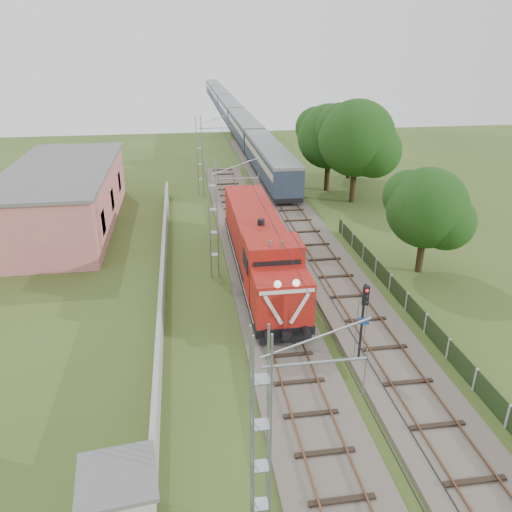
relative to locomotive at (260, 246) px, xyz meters
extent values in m
plane|color=#374D1C|center=(0.00, -11.32, -2.33)|extent=(140.00, 140.00, 0.00)
cube|color=#6B6054|center=(0.00, -4.32, -2.18)|extent=(4.20, 70.00, 0.30)
cube|color=black|center=(0.00, -4.32, -1.98)|extent=(2.40, 70.00, 0.10)
cube|color=brown|center=(-0.85, -4.32, -1.90)|extent=(0.08, 70.00, 0.05)
cube|color=brown|center=(0.85, -4.32, -1.90)|extent=(0.08, 70.00, 0.05)
cube|color=#6B6054|center=(5.00, 8.68, -2.18)|extent=(4.20, 80.00, 0.30)
cube|color=black|center=(5.00, 8.68, -1.98)|extent=(2.40, 80.00, 0.10)
cube|color=brown|center=(4.15, 8.68, -1.90)|extent=(0.08, 80.00, 0.05)
cube|color=brown|center=(5.85, 8.68, -1.90)|extent=(0.08, 80.00, 0.05)
cylinder|color=gray|center=(-1.50, -19.32, 4.47)|extent=(3.00, 0.08, 0.08)
cylinder|color=gray|center=(-1.50, 0.68, 4.47)|extent=(3.00, 0.08, 0.08)
cylinder|color=gray|center=(-1.50, 20.68, 4.47)|extent=(3.00, 0.08, 0.08)
cylinder|color=black|center=(0.00, 0.68, 3.17)|extent=(0.03, 70.00, 0.03)
cylinder|color=black|center=(0.00, 0.68, 4.47)|extent=(0.03, 70.00, 0.03)
cube|color=#9E9E99|center=(-6.50, 0.68, -1.58)|extent=(0.25, 40.00, 1.50)
cube|color=#BD6666|center=(-15.00, 12.68, 0.17)|extent=(8.00, 20.00, 5.00)
cube|color=#606060|center=(-15.00, 12.68, 2.77)|extent=(8.40, 20.40, 0.25)
cube|color=black|center=(-11.05, 6.68, -0.13)|extent=(0.10, 1.60, 1.80)
cube|color=black|center=(-11.05, 12.68, -0.13)|extent=(0.10, 1.60, 1.80)
cube|color=black|center=(-11.05, 18.68, -0.13)|extent=(0.10, 1.60, 1.80)
cube|color=black|center=(8.00, -8.32, -1.73)|extent=(0.05, 32.00, 1.15)
cube|color=#9E9E99|center=(8.00, 6.68, -1.73)|extent=(0.12, 0.12, 1.20)
cube|color=black|center=(0.00, 0.13, -1.30)|extent=(3.14, 17.82, 0.52)
cube|color=black|center=(0.00, -5.64, -1.62)|extent=(2.31, 3.77, 0.52)
cube|color=black|center=(0.00, 5.89, -1.62)|extent=(2.31, 3.77, 0.52)
cube|color=black|center=(0.00, -8.67, -1.72)|extent=(2.72, 0.26, 0.37)
cube|color=#B01613|center=(0.00, -7.47, 0.17)|extent=(3.04, 2.62, 2.41)
sphere|color=white|center=(-0.47, -8.73, 1.53)|extent=(0.38, 0.38, 0.38)
sphere|color=white|center=(0.47, -8.73, 1.53)|extent=(0.38, 0.38, 0.38)
cube|color=silver|center=(-0.68, -8.80, 0.11)|extent=(1.05, 0.06, 1.75)
cube|color=silver|center=(0.68, -8.80, 0.11)|extent=(1.05, 0.06, 1.75)
cube|color=silver|center=(0.00, -8.80, 1.11)|extent=(2.83, 0.06, 0.19)
cube|color=#B01613|center=(0.00, -4.90, 0.64)|extent=(3.14, 2.52, 3.35)
cube|color=black|center=(0.00, -6.18, 1.16)|extent=(2.62, 0.06, 0.94)
cube|color=#B01613|center=(0.00, 2.70, 0.32)|extent=(2.93, 12.68, 2.72)
cylinder|color=black|center=(0.00, -0.50, 1.84)|extent=(0.46, 0.46, 0.42)
cylinder|color=gray|center=(-0.31, -5.74, 2.47)|extent=(0.13, 0.13, 0.37)
cylinder|color=gray|center=(0.31, -5.74, 2.47)|extent=(0.13, 0.13, 0.37)
cube|color=black|center=(5.00, 24.83, -1.44)|extent=(2.84, 21.52, 0.49)
cube|color=#2A3646|center=(5.00, 24.83, 0.13)|extent=(2.93, 21.52, 2.64)
cube|color=#BCB091|center=(5.00, 24.83, 0.62)|extent=(2.97, 20.66, 0.73)
cube|color=slate|center=(5.00, 24.83, 1.60)|extent=(2.98, 21.52, 0.34)
cube|color=black|center=(5.00, 47.33, -1.44)|extent=(2.84, 21.52, 0.49)
cube|color=#2A3646|center=(5.00, 47.33, 0.13)|extent=(2.93, 21.52, 2.64)
cube|color=#BCB091|center=(5.00, 47.33, 0.62)|extent=(2.97, 20.66, 0.73)
cube|color=slate|center=(5.00, 47.33, 1.60)|extent=(2.98, 21.52, 0.34)
cube|color=black|center=(5.00, 69.83, -1.44)|extent=(2.84, 21.52, 0.49)
cube|color=#2A3646|center=(5.00, 69.83, 0.13)|extent=(2.93, 21.52, 2.64)
cube|color=#BCB091|center=(5.00, 69.83, 0.62)|extent=(2.97, 20.66, 0.73)
cube|color=slate|center=(5.00, 69.83, 1.60)|extent=(2.98, 21.52, 0.34)
cube|color=black|center=(5.00, 92.33, -1.44)|extent=(2.84, 21.52, 0.49)
cube|color=#2A3646|center=(5.00, 92.33, 0.13)|extent=(2.93, 21.52, 2.64)
cube|color=#BCB091|center=(5.00, 92.33, 0.62)|extent=(2.97, 20.66, 0.73)
cube|color=slate|center=(5.00, 92.33, 1.60)|extent=(2.98, 21.52, 0.34)
cube|color=black|center=(5.00, 114.84, -1.44)|extent=(2.84, 21.52, 0.49)
cube|color=#2A3646|center=(5.00, 114.84, 0.13)|extent=(2.93, 21.52, 2.64)
cube|color=#BCB091|center=(5.00, 114.84, 0.62)|extent=(2.97, 20.66, 0.73)
cube|color=slate|center=(5.00, 114.84, 1.60)|extent=(2.98, 21.52, 0.34)
cylinder|color=black|center=(3.40, -10.48, -0.10)|extent=(0.12, 0.12, 4.45)
cube|color=black|center=(3.40, -10.61, 1.59)|extent=(0.36, 0.28, 0.98)
sphere|color=red|center=(3.40, -10.72, 1.90)|extent=(0.16, 0.16, 0.16)
sphere|color=black|center=(3.40, -10.72, 1.59)|extent=(0.16, 0.16, 0.16)
sphere|color=black|center=(3.40, -10.72, 1.28)|extent=(0.16, 0.16, 0.16)
cube|color=navy|center=(3.44, -10.59, 0.17)|extent=(0.48, 0.19, 0.36)
cube|color=beige|center=(-7.40, -18.38, -1.15)|extent=(2.37, 2.37, 2.36)
cube|color=#606060|center=(-7.40, -18.38, 0.14)|extent=(2.72, 2.72, 0.16)
cylinder|color=#342815|center=(11.19, -0.69, -0.67)|extent=(0.49, 0.49, 3.31)
sphere|color=#16370F|center=(11.19, -0.69, 2.34)|extent=(5.42, 5.42, 5.42)
sphere|color=#16370F|center=(12.28, -1.50, 1.59)|extent=(3.80, 3.80, 3.80)
sphere|color=#16370F|center=(10.24, 0.26, 2.94)|extent=(3.52, 3.52, 3.52)
cylinder|color=#342815|center=(11.82, 15.76, -0.09)|extent=(0.56, 0.56, 4.47)
sphere|color=#16370F|center=(11.82, 15.76, 3.97)|extent=(7.32, 7.32, 7.32)
sphere|color=#16370F|center=(13.29, 14.67, 2.96)|extent=(5.12, 5.12, 5.12)
sphere|color=#16370F|center=(10.54, 17.04, 4.79)|extent=(4.76, 4.76, 4.76)
cylinder|color=#342815|center=(10.46, 20.22, -0.29)|extent=(0.55, 0.55, 4.07)
sphere|color=#16370F|center=(10.46, 20.22, 3.41)|extent=(6.66, 6.66, 6.66)
sphere|color=#16370F|center=(11.79, 19.23, 2.48)|extent=(4.66, 4.66, 4.66)
sphere|color=#16370F|center=(9.30, 21.39, 4.14)|extent=(4.33, 4.33, 4.33)
cylinder|color=#342815|center=(14.41, 24.78, -0.36)|extent=(0.57, 0.57, 3.93)
sphere|color=#16370F|center=(14.41, 24.78, 3.20)|extent=(6.43, 6.43, 6.43)
sphere|color=#16370F|center=(15.69, 23.82, 2.31)|extent=(4.50, 4.50, 4.50)
sphere|color=#16370F|center=(13.28, 25.91, 3.92)|extent=(4.18, 4.18, 4.18)
camera|label=1|loc=(-4.79, -30.41, 12.68)|focal=35.00mm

